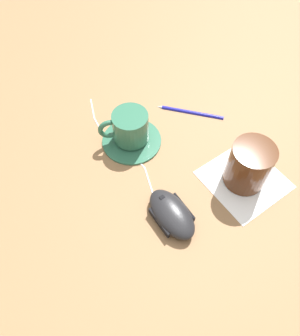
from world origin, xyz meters
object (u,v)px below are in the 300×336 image
computer_mouse (172,214)px  drinking_glass (249,165)px  saucer (132,140)px  coffee_cup (129,127)px  pen (190,111)px

computer_mouse → drinking_glass: size_ratio=1.20×
drinking_glass → saucer: bearing=-58.5°
coffee_cup → drinking_glass: (-0.12, 0.21, 0.01)m
saucer → coffee_cup: size_ratio=1.25×
coffee_cup → drinking_glass: bearing=120.9°
computer_mouse → pen: 0.26m
saucer → coffee_cup: (0.00, -0.01, 0.04)m
computer_mouse → drinking_glass: bearing=174.5°
drinking_glass → pen: bearing=-98.1°
pen → coffee_cup: bearing=-4.8°
computer_mouse → drinking_glass: drinking_glass is taller
saucer → drinking_glass: bearing=121.5°
coffee_cup → computer_mouse: bearing=78.8°
computer_mouse → pen: size_ratio=0.93×
computer_mouse → pen: (-0.19, -0.18, -0.01)m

